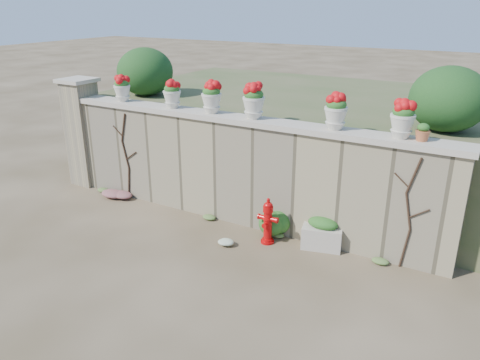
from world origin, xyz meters
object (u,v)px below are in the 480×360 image
Objects in this scene: urn_pot_0 at (122,89)px; terracotta_pot at (423,133)px; fire_hydrant at (268,221)px; planter_box at (322,234)px.

terracotta_pot is (6.05, 0.00, -0.15)m from urn_pot_0.
fire_hydrant is 3.28× the size of terracotta_pot.
urn_pot_0 is at bearing 180.00° from terracotta_pot.
fire_hydrant is 1.58× the size of urn_pot_0.
urn_pot_0 reaches higher than planter_box.
terracotta_pot reaches higher than fire_hydrant.
planter_box is at bearing -169.75° from terracotta_pot.
planter_box is at bearing -3.06° from urn_pot_0.
terracotta_pot is (2.29, 0.57, 1.79)m from fire_hydrant.
urn_pot_0 is (-3.76, 0.57, 1.94)m from fire_hydrant.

